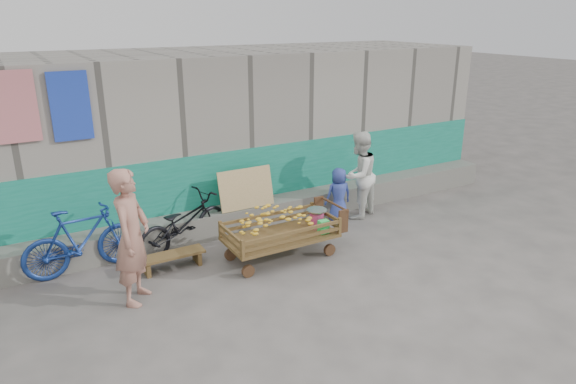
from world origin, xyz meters
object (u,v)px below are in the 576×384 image
banana_cart (279,226)px  bicycle_dark (183,223)px  vendor_man (132,237)px  woman (359,175)px  bench (172,258)px  bicycle_blue (83,240)px  child (339,195)px

banana_cart → bicycle_dark: size_ratio=1.08×
vendor_man → woman: vendor_man is taller
bench → bicycle_blue: size_ratio=0.58×
woman → child: (-0.45, -0.01, -0.31)m
vendor_man → child: 4.10m
bicycle_blue → vendor_man: bearing=-161.6°
child → bicycle_blue: size_ratio=0.60×
child → bicycle_blue: bicycle_blue is taller
woman → bicycle_dark: (-3.35, 0.23, -0.36)m
bench → child: bearing=5.5°
child → bicycle_dark: child is taller
banana_cart → vendor_man: 2.29m
bench → bicycle_dark: size_ratio=0.56×
bench → child: 3.31m
bench → banana_cart: bearing=-17.8°
banana_cart → woman: 2.33m
woman → child: 0.55m
banana_cart → child: bearing=25.5°
banana_cart → child: child is taller
banana_cart → vendor_man: bearing=-176.7°
bicycle_dark → bench: bearing=125.2°
woman → bench: bearing=-16.7°
woman → bicycle_dark: woman is taller
banana_cart → bench: bearing=162.2°
child → bicycle_blue: 4.44m
bicycle_dark → child: bearing=-114.6°
vendor_man → bench: bearing=-13.5°
banana_cart → vendor_man: size_ratio=1.02×
vendor_man → bicycle_blue: bearing=55.1°
bench → vendor_man: (-0.68, -0.64, 0.74)m
bicycle_dark → bicycle_blue: (-1.54, 0.00, 0.05)m
vendor_man → bicycle_dark: bearing=-8.4°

